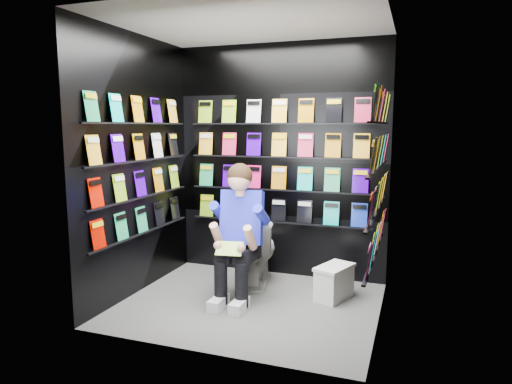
% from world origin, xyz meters
% --- Properties ---
extents(floor, '(2.40, 2.40, 0.00)m').
position_xyz_m(floor, '(0.00, 0.00, 0.00)').
color(floor, '#5A5A58').
rests_on(floor, ground).
extents(ceiling, '(2.40, 2.40, 0.00)m').
position_xyz_m(ceiling, '(0.00, 0.00, 2.60)').
color(ceiling, white).
rests_on(ceiling, floor).
extents(wall_back, '(2.40, 0.04, 2.60)m').
position_xyz_m(wall_back, '(0.00, 1.00, 1.30)').
color(wall_back, black).
rests_on(wall_back, floor).
extents(wall_front, '(2.40, 0.04, 2.60)m').
position_xyz_m(wall_front, '(0.00, -1.00, 1.30)').
color(wall_front, black).
rests_on(wall_front, floor).
extents(wall_left, '(0.04, 2.00, 2.60)m').
position_xyz_m(wall_left, '(-1.20, 0.00, 1.30)').
color(wall_left, black).
rests_on(wall_left, floor).
extents(wall_right, '(0.04, 2.00, 2.60)m').
position_xyz_m(wall_right, '(1.20, 0.00, 1.30)').
color(wall_right, black).
rests_on(wall_right, floor).
extents(comics_back, '(2.10, 0.06, 1.37)m').
position_xyz_m(comics_back, '(0.00, 0.97, 1.31)').
color(comics_back, '#D92752').
rests_on(comics_back, wall_back).
extents(comics_left, '(0.06, 1.70, 1.37)m').
position_xyz_m(comics_left, '(-1.17, 0.00, 1.31)').
color(comics_left, '#D92752').
rests_on(comics_left, wall_left).
extents(comics_right, '(0.06, 1.70, 1.37)m').
position_xyz_m(comics_right, '(1.17, 0.00, 1.31)').
color(comics_right, '#D92752').
rests_on(comics_right, wall_right).
extents(toilet, '(0.55, 0.81, 0.73)m').
position_xyz_m(toilet, '(-0.13, 0.57, 0.37)').
color(toilet, white).
rests_on(toilet, floor).
extents(longbox, '(0.35, 0.46, 0.31)m').
position_xyz_m(longbox, '(0.74, 0.42, 0.15)').
color(longbox, white).
rests_on(longbox, floor).
extents(longbox_lid, '(0.38, 0.49, 0.03)m').
position_xyz_m(longbox_lid, '(0.74, 0.42, 0.32)').
color(longbox_lid, white).
rests_on(longbox_lid, longbox).
extents(reader, '(0.68, 0.88, 1.47)m').
position_xyz_m(reader, '(-0.13, 0.19, 0.79)').
color(reader, '#1F24D1').
rests_on(reader, toilet).
extents(held_comic, '(0.27, 0.18, 0.10)m').
position_xyz_m(held_comic, '(-0.13, -0.16, 0.58)').
color(held_comic, green).
rests_on(held_comic, reader).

